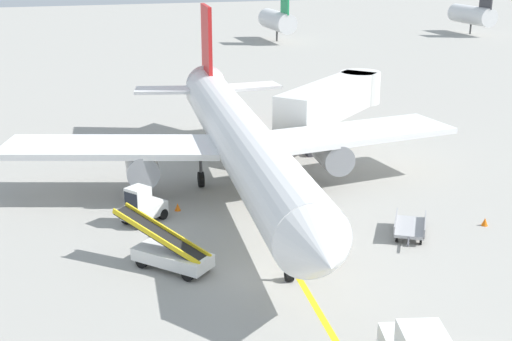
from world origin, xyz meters
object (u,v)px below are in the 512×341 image
object	(u,v)px
airliner	(240,138)
belt_loader_forward_hold	(170,253)
jet_bridge	(337,98)
baggage_tug_near_wing	(142,206)
safety_cone_nose_right	(246,175)
baggage_cart_loaded	(410,227)
safety_cone_nose_left	(178,207)
ground_crew_marshaller	(336,245)
safety_cone_wingtip_left	(485,222)

from	to	relation	value
airliner	belt_loader_forward_hold	bearing A→B (deg)	-123.03
airliner	jet_bridge	bearing A→B (deg)	39.96
baggage_tug_near_wing	airliner	bearing A→B (deg)	26.19
baggage_tug_near_wing	safety_cone_nose_right	xyz separation A→B (m)	(7.45, 5.49, -0.71)
baggage_cart_loaded	safety_cone_nose_right	xyz separation A→B (m)	(-5.64, 11.32, -0.25)
baggage_tug_near_wing	safety_cone_nose_left	xyz separation A→B (m)	(2.14, 1.17, -0.71)
ground_crew_marshaller	baggage_tug_near_wing	bearing A→B (deg)	136.39
airliner	ground_crew_marshaller	world-z (taller)	airliner
airliner	baggage_tug_near_wing	xyz separation A→B (m)	(-6.39, -3.14, -2.49)
safety_cone_nose_right	baggage_cart_loaded	bearing A→B (deg)	-63.52
jet_bridge	belt_loader_forward_hold	world-z (taller)	jet_bridge
ground_crew_marshaller	airliner	bearing A→B (deg)	98.86
belt_loader_forward_hold	safety_cone_nose_right	bearing A→B (deg)	58.63
safety_cone_nose_right	safety_cone_wingtip_left	world-z (taller)	same
airliner	baggage_cart_loaded	distance (m)	11.58
safety_cone_nose_right	jet_bridge	bearing A→B (deg)	33.91
airliner	belt_loader_forward_hold	size ratio (longest dim) A/B	7.81
baggage_cart_loaded	safety_cone_wingtip_left	world-z (taller)	baggage_cart_loaded
baggage_tug_near_wing	baggage_cart_loaded	bearing A→B (deg)	-24.01
baggage_tug_near_wing	safety_cone_nose_right	world-z (taller)	baggage_tug_near_wing
jet_bridge	belt_loader_forward_hold	size ratio (longest dim) A/B	2.48
safety_cone_nose_left	safety_cone_nose_right	size ratio (longest dim) A/B	1.00
baggage_tug_near_wing	safety_cone_wingtip_left	world-z (taller)	baggage_tug_near_wing
baggage_cart_loaded	safety_cone_nose_right	bearing A→B (deg)	116.48
baggage_tug_near_wing	ground_crew_marshaller	distance (m)	11.16
baggage_tug_near_wing	safety_cone_nose_left	size ratio (longest dim) A/B	6.15
baggage_cart_loaded	safety_cone_nose_left	world-z (taller)	baggage_cart_loaded
belt_loader_forward_hold	safety_cone_nose_right	world-z (taller)	belt_loader_forward_hold
belt_loader_forward_hold	safety_cone_nose_left	world-z (taller)	belt_loader_forward_hold
airliner	safety_cone_wingtip_left	bearing A→B (deg)	-38.77
baggage_tug_near_wing	baggage_cart_loaded	distance (m)	14.34
baggage_tug_near_wing	safety_cone_wingtip_left	distance (m)	18.58
baggage_cart_loaded	ground_crew_marshaller	size ratio (longest dim) A/B	2.13
belt_loader_forward_hold	safety_cone_wingtip_left	distance (m)	17.19
jet_bridge	baggage_tug_near_wing	bearing A→B (deg)	-144.94
jet_bridge	safety_cone_nose_left	distance (m)	17.73
belt_loader_forward_hold	safety_cone_nose_left	bearing A→B (deg)	76.62
belt_loader_forward_hold	baggage_cart_loaded	world-z (taller)	belt_loader_forward_hold
jet_bridge	baggage_tug_near_wing	size ratio (longest dim) A/B	4.15
safety_cone_nose_left	safety_cone_wingtip_left	size ratio (longest dim) A/B	1.00
baggage_cart_loaded	safety_cone_nose_left	size ratio (longest dim) A/B	8.25
baggage_cart_loaded	airliner	bearing A→B (deg)	126.72
baggage_tug_near_wing	safety_cone_nose_right	distance (m)	9.28
airliner	baggage_cart_loaded	world-z (taller)	airliner
jet_bridge	baggage_tug_near_wing	world-z (taller)	jet_bridge
belt_loader_forward_hold	safety_cone_nose_left	size ratio (longest dim) A/B	10.29
belt_loader_forward_hold	safety_cone_wingtip_left	bearing A→B (deg)	0.51
airliner	baggage_tug_near_wing	distance (m)	7.55
airliner	safety_cone_nose_right	world-z (taller)	airliner
baggage_cart_loaded	safety_cone_wingtip_left	size ratio (longest dim) A/B	8.25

